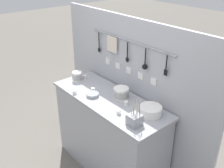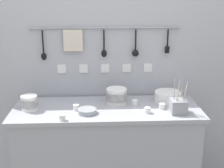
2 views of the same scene
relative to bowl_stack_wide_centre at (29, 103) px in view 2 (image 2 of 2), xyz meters
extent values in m
cube|color=#9EA0A8|center=(0.58, 0.02, -0.07)|extent=(1.43, 0.54, 0.03)
cube|color=#9EA0A8|center=(0.58, 0.02, -0.55)|extent=(1.38, 0.52, 0.93)
cube|color=#A8AAB2|center=(0.58, 0.32, -0.13)|extent=(2.23, 0.04, 1.77)
cylinder|color=#93969E|center=(0.58, 0.29, 0.52)|extent=(1.18, 0.01, 0.01)
sphere|color=#93969E|center=(-0.01, 0.29, 0.52)|extent=(0.02, 0.02, 0.02)
sphere|color=#93969E|center=(1.17, 0.29, 0.52)|extent=(0.02, 0.02, 0.02)
cylinder|color=black|center=(0.08, 0.28, 0.41)|extent=(0.01, 0.01, 0.19)
ellipsoid|color=black|center=(0.08, 0.28, 0.29)|extent=(0.04, 0.02, 0.06)
cylinder|color=#93969E|center=(0.08, 0.29, 0.51)|extent=(0.01, 0.01, 0.02)
cube|color=beige|center=(0.32, 0.28, 0.42)|extent=(0.15, 0.02, 0.17)
cylinder|color=#93969E|center=(0.32, 0.29, 0.51)|extent=(0.01, 0.01, 0.02)
cylinder|color=black|center=(0.57, 0.28, 0.42)|extent=(0.01, 0.01, 0.17)
ellipsoid|color=black|center=(0.57, 0.28, 0.31)|extent=(0.04, 0.02, 0.06)
cylinder|color=#93969E|center=(0.57, 0.29, 0.51)|extent=(0.01, 0.01, 0.02)
cylinder|color=black|center=(0.83, 0.28, 0.42)|extent=(0.01, 0.01, 0.17)
sphere|color=black|center=(0.83, 0.28, 0.31)|extent=(0.06, 0.06, 0.06)
cylinder|color=#93969E|center=(0.83, 0.29, 0.51)|extent=(0.01, 0.01, 0.02)
cylinder|color=black|center=(1.09, 0.28, 0.43)|extent=(0.01, 0.01, 0.14)
cube|color=black|center=(1.09, 0.28, 0.34)|extent=(0.04, 0.01, 0.06)
cylinder|color=#93969E|center=(1.09, 0.29, 0.51)|extent=(0.00, 0.01, 0.02)
cube|color=white|center=(0.22, 0.30, 0.18)|extent=(0.07, 0.01, 0.07)
cube|color=white|center=(0.40, 0.30, 0.18)|extent=(0.07, 0.01, 0.07)
cube|color=white|center=(0.58, 0.30, 0.18)|extent=(0.07, 0.01, 0.07)
cube|color=white|center=(0.76, 0.30, 0.18)|extent=(0.07, 0.01, 0.07)
cube|color=white|center=(0.94, 0.30, 0.18)|extent=(0.07, 0.01, 0.07)
cylinder|color=white|center=(0.00, 0.00, -0.03)|extent=(0.12, 0.12, 0.04)
cylinder|color=white|center=(0.00, 0.00, -0.01)|extent=(0.12, 0.12, 0.04)
cylinder|color=white|center=(0.00, 0.00, 0.01)|extent=(0.12, 0.12, 0.04)
cylinder|color=white|center=(0.00, 0.00, 0.03)|extent=(0.12, 0.12, 0.04)
cylinder|color=white|center=(0.66, 0.11, -0.03)|extent=(0.16, 0.16, 0.04)
cylinder|color=white|center=(0.66, 0.11, -0.01)|extent=(0.16, 0.16, 0.04)
cylinder|color=white|center=(0.66, 0.11, 0.02)|extent=(0.16, 0.16, 0.04)
cylinder|color=white|center=(0.66, 0.11, 0.04)|extent=(0.16, 0.16, 0.04)
cylinder|color=white|center=(1.08, 0.12, -0.05)|extent=(0.22, 0.22, 0.01)
cylinder|color=white|center=(1.08, 0.12, -0.04)|extent=(0.22, 0.22, 0.01)
cylinder|color=white|center=(1.08, 0.12, -0.03)|extent=(0.22, 0.22, 0.01)
cylinder|color=white|center=(1.08, 0.12, -0.03)|extent=(0.22, 0.22, 0.01)
cylinder|color=white|center=(1.08, 0.12, -0.02)|extent=(0.22, 0.22, 0.01)
cylinder|color=white|center=(1.08, 0.12, -0.01)|extent=(0.22, 0.22, 0.01)
cylinder|color=white|center=(1.08, 0.12, 0.00)|extent=(0.22, 0.22, 0.01)
cylinder|color=white|center=(1.08, 0.12, 0.01)|extent=(0.22, 0.22, 0.01)
cylinder|color=white|center=(1.08, 0.12, 0.02)|extent=(0.22, 0.22, 0.01)
cylinder|color=white|center=(1.08, 0.12, 0.03)|extent=(0.22, 0.22, 0.01)
cylinder|color=#93969E|center=(0.43, -0.09, -0.04)|extent=(0.14, 0.14, 0.03)
cube|color=#93969E|center=(1.10, -0.12, -0.01)|extent=(0.12, 0.12, 0.10)
cylinder|color=#93969E|center=(1.09, -0.13, 0.08)|extent=(0.02, 0.01, 0.16)
cylinder|color=#93969E|center=(1.07, -0.10, 0.10)|extent=(0.01, 0.01, 0.20)
cylinder|color=#93969E|center=(1.13, -0.10, 0.10)|extent=(0.03, 0.01, 0.21)
cylinder|color=#C6B793|center=(1.08, -0.14, 0.10)|extent=(0.03, 0.01, 0.21)
cylinder|color=#C6B793|center=(1.14, -0.13, 0.07)|extent=(0.02, 0.01, 0.16)
cylinder|color=#C6B793|center=(1.14, -0.14, 0.09)|extent=(0.03, 0.02, 0.19)
cylinder|color=#93969E|center=(1.13, -0.08, 0.09)|extent=(0.01, 0.02, 0.18)
cylinder|color=white|center=(0.80, 0.06, -0.03)|extent=(0.04, 0.04, 0.04)
cylinder|color=white|center=(0.88, -0.11, -0.03)|extent=(0.04, 0.04, 0.04)
cylinder|color=white|center=(1.00, -0.03, -0.03)|extent=(0.04, 0.04, 0.04)
cylinder|color=white|center=(0.35, -0.02, -0.03)|extent=(0.04, 0.04, 0.04)
cylinder|color=white|center=(0.26, -0.21, -0.03)|extent=(0.04, 0.04, 0.04)
cylinder|color=white|center=(0.01, 0.10, -0.03)|extent=(0.04, 0.04, 0.04)
camera|label=1|loc=(2.46, -1.52, 1.32)|focal=42.00mm
camera|label=2|loc=(0.51, -2.22, 0.82)|focal=50.00mm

